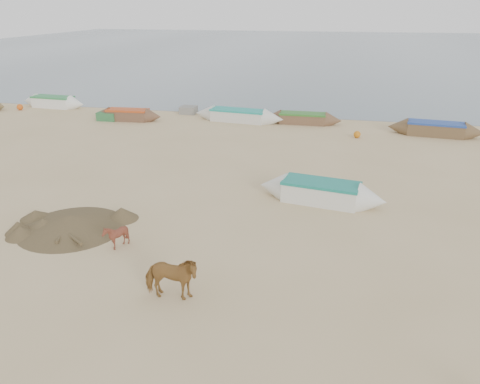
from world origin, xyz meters
name	(u,v)px	position (x,y,z in m)	size (l,w,h in m)	color
ground	(213,265)	(0.00, 0.00, 0.00)	(140.00, 140.00, 0.00)	tan
sea	(328,48)	(0.00, 82.00, 0.01)	(160.00, 160.00, 0.00)	slate
cow_adult	(171,278)	(-0.66, -2.06, 0.70)	(0.75, 1.65, 1.39)	olive
calf_front	(116,236)	(-3.60, 0.41, 0.47)	(0.75, 0.85, 0.93)	#5F2C1E
near_canoe	(321,192)	(3.07, 6.06, 0.46)	(5.45, 1.34, 0.92)	silver
debris_pile	(71,222)	(-5.98, 1.46, 0.26)	(4.00, 4.00, 0.53)	brown
waterline_canoes	(184,113)	(-7.74, 19.67, 0.43)	(40.47, 4.60, 0.91)	brown
beach_clutter	(355,123)	(4.58, 19.90, 0.30)	(45.04, 5.23, 0.64)	#2E6738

